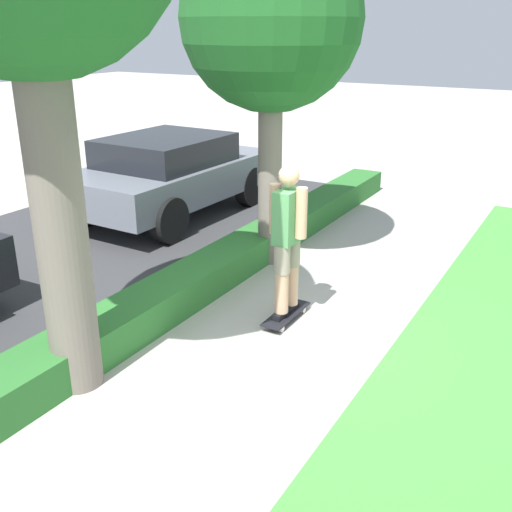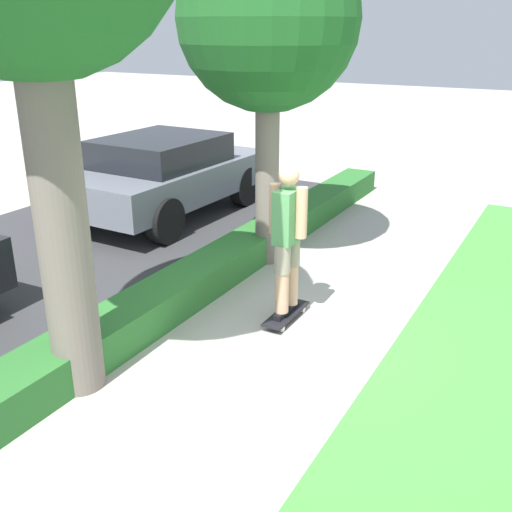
{
  "view_description": "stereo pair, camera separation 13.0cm",
  "coord_description": "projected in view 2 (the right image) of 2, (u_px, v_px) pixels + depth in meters",
  "views": [
    {
      "loc": [
        -5.38,
        -2.58,
        3.24
      ],
      "look_at": [
        0.1,
        0.6,
        0.8
      ],
      "focal_mm": 42.0,
      "sensor_mm": 36.0,
      "label": 1
    },
    {
      "loc": [
        -5.44,
        -2.47,
        3.24
      ],
      "look_at": [
        0.1,
        0.6,
        0.8
      ],
      "focal_mm": 42.0,
      "sensor_mm": 36.0,
      "label": 2
    }
  ],
  "objects": [
    {
      "name": "parked_car_middle",
      "position": [
        165.0,
        173.0,
        10.65
      ],
      "size": [
        4.05,
        2.08,
        1.44
      ],
      "rotation": [
        0.0,
        0.0,
        -0.03
      ],
      "color": "slate",
      "rests_on": "ground_plane"
    },
    {
      "name": "hedge_row",
      "position": [
        181.0,
        289.0,
        7.37
      ],
      "size": [
        13.01,
        0.6,
        0.4
      ],
      "color": "#2D702D",
      "rests_on": "ground_plane"
    },
    {
      "name": "street_asphalt",
      "position": [
        34.0,
        266.0,
        8.62
      ],
      "size": [
        13.01,
        5.0,
        0.01
      ],
      "color": "#38383A",
      "rests_on": "ground_plane"
    },
    {
      "name": "skateboard",
      "position": [
        286.0,
        314.0,
        7.02
      ],
      "size": [
        0.82,
        0.24,
        0.09
      ],
      "color": "black",
      "rests_on": "ground_plane"
    },
    {
      "name": "tree_mid",
      "position": [
        268.0,
        21.0,
        7.65
      ],
      "size": [
        2.38,
        2.38,
        4.53
      ],
      "color": "#70665B",
      "rests_on": "ground_plane"
    },
    {
      "name": "ground_plane",
      "position": [
        298.0,
        334.0,
        6.72
      ],
      "size": [
        60.0,
        60.0,
        0.0
      ],
      "primitive_type": "plane",
      "color": "#ADA89E"
    },
    {
      "name": "skater_person",
      "position": [
        288.0,
        237.0,
        6.68
      ],
      "size": [
        0.51,
        0.45,
        1.75
      ],
      "color": "black",
      "rests_on": "skateboard"
    }
  ]
}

